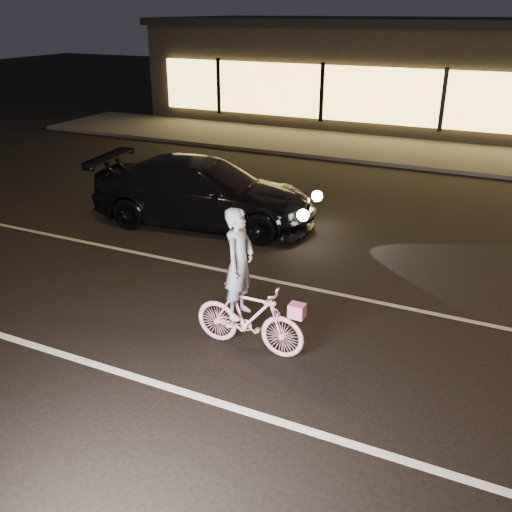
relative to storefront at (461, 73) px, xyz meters
The scene contains 7 objects.
ground 19.09m from the storefront, 90.00° to the right, with size 90.00×90.00×0.00m, color black.
lane_stripe_near 20.58m from the storefront, 90.00° to the right, with size 60.00×0.12×0.01m, color silver.
lane_stripe_far 17.10m from the storefront, 90.00° to the right, with size 60.00×0.10×0.01m, color gray.
sidewalk 6.32m from the storefront, 90.00° to the right, with size 30.00×4.00×0.12m, color #383533.
storefront is the anchor object (origin of this frame).
cyclist 19.22m from the storefront, 90.93° to the right, with size 1.69×0.58×2.13m.
sedan 15.31m from the storefront, 103.28° to the right, with size 5.34×2.73×1.48m.
Camera 1 is at (2.86, -6.56, 4.55)m, focal length 40.00 mm.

